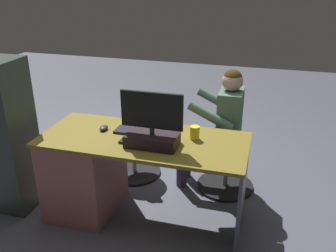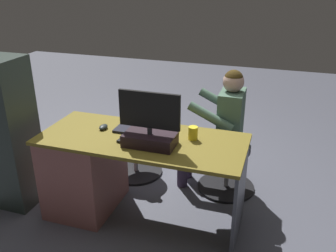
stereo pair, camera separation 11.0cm
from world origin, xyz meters
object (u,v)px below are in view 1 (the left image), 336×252
object	(u,v)px
monitor	(152,131)
computer_mouse	(104,128)
cup	(195,133)
teddy_bear	(133,118)
person	(219,121)
tv_remote	(126,139)
desk	(96,169)
office_chair_teddy	(134,151)
keyboard	(141,132)
visitor_chair	(226,164)

from	to	relation	value
monitor	computer_mouse	distance (m)	0.49
cup	teddy_bear	xyz separation A→B (m)	(0.72, -0.56, -0.18)
person	tv_remote	bearing A→B (deg)	49.58
desk	office_chair_teddy	world-z (taller)	desk
keyboard	visitor_chair	distance (m)	0.97
keyboard	office_chair_teddy	distance (m)	0.80
desk	keyboard	world-z (taller)	keyboard
teddy_bear	visitor_chair	xyz separation A→B (m)	(-0.92, 0.02, -0.36)
monitor	teddy_bear	bearing A→B (deg)	-59.35
desk	tv_remote	xyz separation A→B (m)	(-0.30, 0.07, 0.35)
cup	tv_remote	size ratio (longest dim) A/B	0.69
desk	person	size ratio (longest dim) A/B	1.39
keyboard	cup	xyz separation A→B (m)	(-0.42, -0.01, 0.04)
keyboard	person	world-z (taller)	person
person	computer_mouse	bearing A→B (deg)	34.82
monitor	tv_remote	xyz separation A→B (m)	(0.22, -0.03, -0.11)
desk	tv_remote	distance (m)	0.47
office_chair_teddy	teddy_bear	world-z (taller)	teddy_bear
cup	tv_remote	xyz separation A→B (m)	(0.50, 0.16, -0.04)
monitor	person	bearing A→B (deg)	-117.31
computer_mouse	person	distance (m)	1.02
keyboard	visitor_chair	world-z (taller)	keyboard
person	teddy_bear	bearing A→B (deg)	-1.04
visitor_chair	person	distance (m)	0.43
cup	person	xyz separation A→B (m)	(-0.11, -0.55, -0.11)
computer_mouse	visitor_chair	distance (m)	1.21
monitor	tv_remote	distance (m)	0.25
office_chair_teddy	keyboard	bearing A→B (deg)	117.84
monitor	keyboard	bearing A→B (deg)	-50.14
computer_mouse	tv_remote	bearing A→B (deg)	152.27
office_chair_teddy	computer_mouse	bearing A→B (deg)	88.79
desk	person	bearing A→B (deg)	-144.68
teddy_bear	visitor_chair	size ratio (longest dim) A/B	0.63
teddy_bear	desk	bearing A→B (deg)	83.08
monitor	visitor_chair	bearing A→B (deg)	-122.85
tv_remote	teddy_bear	bearing A→B (deg)	-68.01
desk	visitor_chair	distance (m)	1.20
person	cup	bearing A→B (deg)	79.03
desk	visitor_chair	xyz separation A→B (m)	(-1.00, -0.64, -0.14)
desk	keyboard	size ratio (longest dim) A/B	3.79
tv_remote	person	world-z (taller)	person
cup	visitor_chair	size ratio (longest dim) A/B	0.19
keyboard	visitor_chair	xyz separation A→B (m)	(-0.63, -0.56, -0.49)
teddy_bear	visitor_chair	world-z (taller)	teddy_bear
office_chair_teddy	person	bearing A→B (deg)	179.80
keyboard	teddy_bear	bearing A→B (deg)	-62.66
computer_mouse	tv_remote	xyz separation A→B (m)	(-0.24, 0.12, -0.01)
visitor_chair	keyboard	bearing A→B (deg)	41.74
desk	teddy_bear	distance (m)	0.69
monitor	keyboard	xyz separation A→B (m)	(0.15, -0.18, -0.11)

